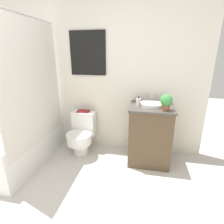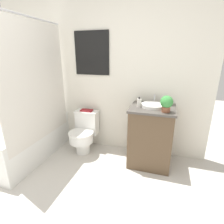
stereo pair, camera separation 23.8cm
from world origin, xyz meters
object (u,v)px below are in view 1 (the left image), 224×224
(toilet, at_px, (82,133))
(sink, at_px, (152,104))
(potted_plant, at_px, (166,102))
(soap_bottle, at_px, (138,102))
(book_on_tank, at_px, (83,111))

(toilet, height_order, sink, sink)
(toilet, height_order, potted_plant, potted_plant)
(sink, height_order, soap_bottle, soap_bottle)
(toilet, bearing_deg, sink, -0.01)
(soap_bottle, bearing_deg, potted_plant, -19.85)
(book_on_tank, bearing_deg, sink, -6.99)
(book_on_tank, bearing_deg, soap_bottle, -11.80)
(toilet, distance_m, potted_plant, 1.40)
(sink, bearing_deg, toilet, 179.99)
(soap_bottle, bearing_deg, toilet, 176.52)
(sink, relative_size, potted_plant, 1.73)
(toilet, bearing_deg, potted_plant, -8.36)
(toilet, bearing_deg, book_on_tank, 90.00)
(toilet, xyz_separation_m, sink, (1.06, -0.00, 0.54))
(potted_plant, height_order, book_on_tank, potted_plant)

